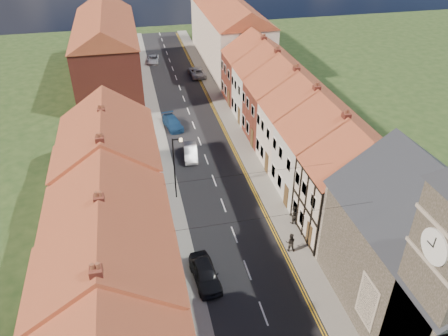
{
  "coord_description": "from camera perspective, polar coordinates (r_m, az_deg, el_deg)",
  "views": [
    {
      "loc": [
        -6.77,
        -12.02,
        23.54
      ],
      "look_at": [
        0.2,
        18.64,
        3.5
      ],
      "focal_mm": 35.0,
      "sensor_mm": 36.0,
      "label": 1
    }
  ],
  "objects": [
    {
      "name": "cottage_r_cream_mid",
      "position": [
        43.39,
        10.4,
        5.89
      ],
      "size": [
        8.3,
        5.2,
        9.0
      ],
      "color": "#AFA293",
      "rests_on": "ground"
    },
    {
      "name": "car_near",
      "position": [
        31.71,
        -2.49,
        -13.58
      ],
      "size": [
        2.03,
        4.28,
        1.41
      ],
      "primitive_type": "imported",
      "rotation": [
        0.0,
        0.0,
        0.09
      ],
      "color": "black",
      "rests_on": "ground"
    },
    {
      "name": "block_right_far",
      "position": [
        71.29,
        0.68,
        17.68
      ],
      "size": [
        8.3,
        24.2,
        10.5
      ],
      "color": "#AFA293",
      "rests_on": "ground"
    },
    {
      "name": "cottage_l_brick_mid",
      "position": [
        35.66,
        -14.85,
        -0.93
      ],
      "size": [
        8.3,
        5.7,
        9.1
      ],
      "color": "beige",
      "rests_on": "ground"
    },
    {
      "name": "pedestrian_right",
      "position": [
        36.65,
        9.06,
        -6.04
      ],
      "size": [
        0.88,
        0.73,
        1.64
      ],
      "primitive_type": "imported",
      "rotation": [
        0.0,
        0.0,
        3.29
      ],
      "color": "black",
      "rests_on": "pavement_right"
    },
    {
      "name": "cottage_l_white",
      "position": [
        30.79,
        -14.76,
        -7.29
      ],
      "size": [
        8.3,
        6.9,
        8.8
      ],
      "color": "beige",
      "rests_on": "ground"
    },
    {
      "name": "cottage_l_pink",
      "position": [
        40.74,
        -14.85,
        3.28
      ],
      "size": [
        8.3,
        6.3,
        8.8
      ],
      "color": "#AFA293",
      "rests_on": "ground"
    },
    {
      "name": "car_far",
      "position": [
        51.6,
        -6.72,
        5.89
      ],
      "size": [
        2.43,
        4.43,
        1.22
      ],
      "primitive_type": "imported",
      "rotation": [
        0.0,
        0.0,
        0.18
      ],
      "color": "navy",
      "rests_on": "ground"
    },
    {
      "name": "cottage_r_tudor",
      "position": [
        35.09,
        16.83,
        -1.99
      ],
      "size": [
        8.3,
        5.2,
        9.0
      ],
      "color": "#AFA293",
      "rests_on": "ground"
    },
    {
      "name": "car_mid",
      "position": [
        45.37,
        -4.4,
        2.08
      ],
      "size": [
        1.71,
        3.96,
        1.27
      ],
      "primitive_type": "imported",
      "rotation": [
        0.0,
        0.0,
        -0.1
      ],
      "color": "#ACAEB4",
      "rests_on": "ground"
    },
    {
      "name": "cottage_r_white_far",
      "position": [
        52.6,
        6.0,
        11.09
      ],
      "size": [
        8.3,
        5.2,
        9.0
      ],
      "color": "beige",
      "rests_on": "ground"
    },
    {
      "name": "pavement_left",
      "position": [
        48.19,
        -8.37,
        2.98
      ],
      "size": [
        1.8,
        90.0,
        0.12
      ],
      "primitive_type": "cube",
      "color": "gray",
      "rests_on": "ground"
    },
    {
      "name": "cottage_r_white_near",
      "position": [
        39.1,
        13.3,
        2.38
      ],
      "size": [
        8.3,
        6.0,
        9.0
      ],
      "color": "beige",
      "rests_on": "ground"
    },
    {
      "name": "car_distant",
      "position": [
        73.38,
        -9.28,
        13.84
      ],
      "size": [
        2.41,
        4.18,
        1.1
      ],
      "primitive_type": "imported",
      "rotation": [
        0.0,
        0.0,
        -0.16
      ],
      "color": "#B5B8BE",
      "rests_on": "ground"
    },
    {
      "name": "church",
      "position": [
        28.41,
        26.13,
        -9.99
      ],
      "size": [
        11.25,
        14.25,
        15.2
      ],
      "color": "#322E23",
      "rests_on": "ground"
    },
    {
      "name": "road",
      "position": [
        48.63,
        -3.21,
        3.52
      ],
      "size": [
        7.0,
        90.0,
        0.02
      ],
      "primitive_type": "cube",
      "color": "black",
      "rests_on": "ground"
    },
    {
      "name": "block_left_far",
      "position": [
        64.7,
        -15.05,
        15.06
      ],
      "size": [
        8.3,
        24.2,
        10.5
      ],
      "color": "maroon",
      "rests_on": "ground"
    },
    {
      "name": "cottage_l_cream",
      "position": [
        26.01,
        -14.74,
        -15.91
      ],
      "size": [
        8.3,
        6.3,
        9.1
      ],
      "color": "maroon",
      "rests_on": "ground"
    },
    {
      "name": "pedestrian_right_b",
      "position": [
        34.06,
        8.67,
        -9.57
      ],
      "size": [
        0.92,
        0.81,
        1.6
      ],
      "primitive_type": "imported",
      "rotation": [
        0.0,
        0.0,
        2.84
      ],
      "color": "black",
      "rests_on": "pavement_right"
    },
    {
      "name": "car_distant_b",
      "position": [
        66.85,
        -3.54,
        12.44
      ],
      "size": [
        2.32,
        4.81,
        1.32
      ],
      "primitive_type": "imported",
      "rotation": [
        0.0,
        0.0,
        3.17
      ],
      "color": "#98999F",
      "rests_on": "ground"
    },
    {
      "name": "lamppost",
      "position": [
        37.87,
        -6.4,
        0.4
      ],
      "size": [
        0.88,
        0.15,
        6.0
      ],
      "color": "black",
      "rests_on": "pavement_left"
    },
    {
      "name": "pavement_right",
      "position": [
        49.41,
        1.83,
        4.12
      ],
      "size": [
        1.8,
        90.0,
        0.12
      ],
      "primitive_type": "cube",
      "color": "gray",
      "rests_on": "ground"
    },
    {
      "name": "pedestrian_left",
      "position": [
        30.59,
        -5.74,
        -15.05
      ],
      "size": [
        0.71,
        0.5,
        1.84
      ],
      "primitive_type": "imported",
      "rotation": [
        0.0,
        0.0,
        -0.09
      ],
      "color": "black",
      "rests_on": "pavement_left"
    },
    {
      "name": "cottage_r_pink",
      "position": [
        47.91,
        8.0,
        8.74
      ],
      "size": [
        8.3,
        6.0,
        9.0
      ],
      "color": "maroon",
      "rests_on": "ground"
    },
    {
      "name": "cottage_r_cream_far",
      "position": [
        57.41,
        4.31,
        13.03
      ],
      "size": [
        8.3,
        6.0,
        9.0
      ],
      "color": "maroon",
      "rests_on": "ground"
    }
  ]
}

